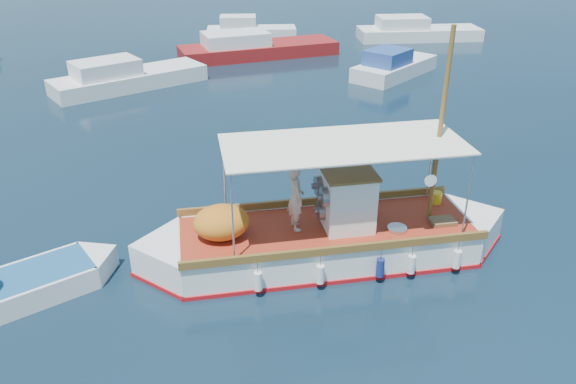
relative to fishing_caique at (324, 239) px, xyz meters
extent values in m
plane|color=black|center=(0.08, 0.53, -0.55)|extent=(160.00, 160.00, 0.00)
cube|color=white|center=(0.06, 0.00, -0.19)|extent=(7.82, 2.93, 1.13)
cube|color=white|center=(-3.79, 0.18, -0.19)|extent=(2.57, 2.57, 1.13)
cube|color=white|center=(3.91, -0.19, -0.19)|extent=(2.57, 2.57, 1.13)
cube|color=#AB1015|center=(0.06, 0.00, -0.53)|extent=(7.92, 3.02, 0.18)
cube|color=#9C2C18|center=(0.06, 0.00, 0.35)|extent=(7.81, 2.73, 0.06)
cube|color=brown|center=(0.12, 1.29, 0.47)|extent=(7.80, 0.48, 0.21)
cube|color=brown|center=(0.00, -1.29, 0.47)|extent=(7.80, 0.48, 0.21)
cube|color=white|center=(0.57, -0.03, 1.14)|extent=(1.30, 1.39, 1.54)
cube|color=brown|center=(0.57, -0.03, 1.94)|extent=(1.40, 1.50, 0.06)
cylinder|color=slate|center=(-0.11, -0.32, 1.45)|extent=(0.25, 0.52, 0.51)
cylinder|color=slate|center=(-0.08, 0.33, 1.45)|extent=(0.25, 0.52, 0.51)
cylinder|color=slate|center=(-0.09, 0.01, 0.89)|extent=(0.25, 0.52, 0.51)
cylinder|color=brown|center=(2.93, -0.14, 2.94)|extent=(0.13, 0.13, 5.14)
cylinder|color=brown|center=(2.11, -0.10, 2.53)|extent=(1.85, 0.17, 0.08)
cylinder|color=silver|center=(-2.45, 1.25, 1.53)|extent=(0.05, 0.05, 2.31)
cylinder|color=silver|center=(-2.56, -1.01, 1.53)|extent=(0.05, 0.05, 2.31)
cylinder|color=silver|center=(3.40, 0.97, 1.53)|extent=(0.05, 0.05, 2.31)
cylinder|color=silver|center=(3.29, -1.29, 1.53)|extent=(0.05, 0.05, 2.31)
cube|color=silver|center=(0.42, -0.02, 2.70)|extent=(6.17, 2.75, 0.04)
ellipsoid|color=#C36E1C|center=(-2.71, 0.13, 0.80)|extent=(1.49, 1.29, 0.86)
cube|color=gold|center=(1.42, 0.50, 0.58)|extent=(0.27, 0.20, 0.41)
cylinder|color=gold|center=(3.48, 0.55, 0.55)|extent=(0.32, 0.32, 0.35)
cube|color=brown|center=(3.12, -0.56, 0.43)|extent=(0.69, 0.49, 0.12)
cylinder|color=#B2B2B2|center=(1.78, -0.65, 0.43)|extent=(0.54, 0.54, 0.12)
cylinder|color=white|center=(2.27, -1.19, 2.05)|extent=(0.31, 0.05, 0.31)
cylinder|color=white|center=(-2.06, -1.34, -0.09)|extent=(0.22, 0.22, 0.49)
cylinder|color=navy|center=(1.02, -1.49, -0.09)|extent=(0.22, 0.22, 0.49)
cylinder|color=white|center=(3.07, -1.59, -0.09)|extent=(0.22, 0.22, 0.49)
imported|color=#BEB09E|center=(-0.77, 0.13, 1.28)|extent=(0.45, 0.67, 1.80)
cube|color=white|center=(-7.92, -0.18, -0.34)|extent=(4.22, 2.97, 0.77)
cube|color=white|center=(-6.12, 0.60, -0.34)|extent=(1.41, 1.41, 0.77)
cube|color=#1C5383|center=(-7.92, -0.18, 0.03)|extent=(4.15, 2.81, 0.04)
cube|color=silver|center=(-5.33, 17.66, -0.25)|extent=(8.20, 5.41, 1.00)
cube|color=silver|center=(-6.41, 17.18, 0.65)|extent=(3.72, 3.15, 0.80)
cube|color=maroon|center=(2.50, 22.77, -0.25)|extent=(10.14, 3.99, 1.00)
cube|color=silver|center=(1.03, 22.59, 0.65)|extent=(4.21, 2.85, 0.80)
cube|color=silver|center=(9.07, 16.61, -0.25)|extent=(5.91, 5.14, 1.00)
cube|color=navy|center=(8.38, 16.10, 0.65)|extent=(2.95, 2.86, 0.80)
cube|color=silver|center=(14.53, 25.17, -0.25)|extent=(8.84, 3.73, 1.00)
cube|color=silver|center=(13.26, 25.34, 0.65)|extent=(3.69, 2.65, 0.80)
cube|color=silver|center=(2.98, 28.11, -0.25)|extent=(6.51, 3.01, 1.00)
cube|color=silver|center=(2.05, 28.26, 0.65)|extent=(2.75, 2.09, 0.80)
camera|label=1|loc=(-3.90, -12.25, 7.97)|focal=35.00mm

